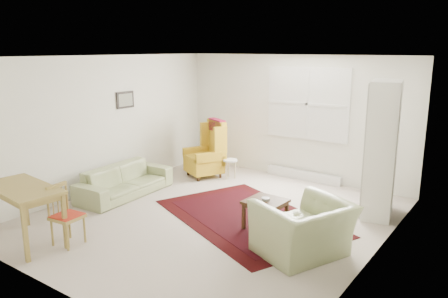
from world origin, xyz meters
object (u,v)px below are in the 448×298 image
Objects in this scene: sofa at (125,175)px; desk_chair at (67,215)px; coffee_table at (265,214)px; stool at (230,169)px; armchair at (303,224)px; wingback_chair at (204,149)px; cabinet at (382,150)px; desk at (25,215)px.

desk_chair reaches higher than sofa.
coffee_table is 2.62m from stool.
sofa is 3.40× the size of coffee_table.
armchair is 0.93× the size of wingback_chair.
cabinet is at bearing -4.90° from stool.
armchair is 2.14m from cabinet.
coffee_table is 3.37m from desk.
sofa is 2.23× the size of desk_chair.
stool is 3.84m from desk_chair.
desk_chair is (0.53, 0.29, 0.02)m from desk.
armchair is at bearing -39.96° from stool.
armchair is (3.67, -0.30, 0.06)m from sofa.
armchair is 3.76m from desk.
armchair is 3.55m from stool.
armchair is 1.32× the size of desk_chair.
wingback_chair reaches higher than desk_chair.
coffee_table is at bearing -49.48° from desk_chair.
coffee_table is at bearing -95.63° from armchair.
cabinet is 4.78m from desk_chair.
desk_chair is at bearing -142.42° from cabinet.
wingback_chair reaches higher than desk.
cabinet is at bearing -46.85° from desk_chair.
cabinet is at bearing 24.97° from wingback_chair.
armchair is 0.87× the size of desk.
armchair is at bearing -6.70° from wingback_chair.
desk is (0.39, -2.15, 0.03)m from sofa.
sofa is at bearing 20.62° from desk_chair.
cabinet reaches higher than desk_chair.
wingback_chair is at bearing 146.23° from coffee_table.
wingback_chair reaches higher than sofa.
desk is 0.60m from desk_chair.
stool is 0.19× the size of cabinet.
cabinet is at bearing -70.39° from sofa.
stool is at bearing -6.31° from desk_chair.
wingback_chair is 0.68m from stool.
armchair is 0.96m from coffee_table.
desk is at bearing -64.72° from wingback_chair.
sofa is 1.84m from wingback_chair.
desk_chair is at bearing -157.02° from sofa.
coffee_table is at bearing -43.87° from stool.
desk_chair reaches higher than coffee_table.
stool is 4.17m from desk.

